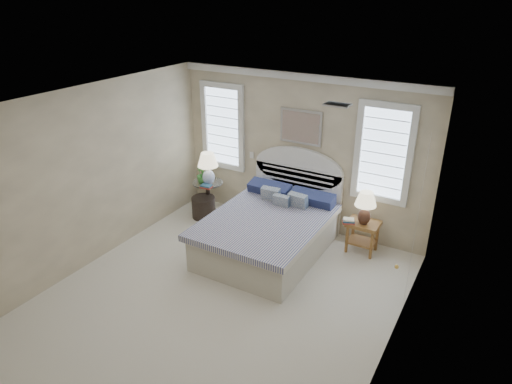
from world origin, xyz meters
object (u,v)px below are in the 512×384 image
at_px(bed, 271,229).
at_px(nightstand_right, 363,230).
at_px(side_table_left, 208,194).
at_px(lamp_left, 208,165).
at_px(floor_pot, 204,207).
at_px(lamp_right, 365,204).

relative_size(bed, nightstand_right, 4.29).
bearing_deg(nightstand_right, side_table_left, -178.06).
distance_m(nightstand_right, lamp_left, 2.95).
bearing_deg(side_table_left, nightstand_right, 1.94).
bearing_deg(floor_pot, lamp_right, 4.75).
distance_m(side_table_left, nightstand_right, 2.95).
bearing_deg(side_table_left, floor_pot, -83.43).
bearing_deg(side_table_left, lamp_right, 1.15).
bearing_deg(lamp_right, bed, -153.51).
distance_m(lamp_left, lamp_right, 2.89).
height_order(bed, floor_pot, bed).
relative_size(bed, side_table_left, 3.61).
height_order(side_table_left, lamp_left, lamp_left).
bearing_deg(bed, side_table_left, 160.26).
xyz_separation_m(side_table_left, nightstand_right, (2.95, 0.10, -0.00)).
xyz_separation_m(bed, side_table_left, (-1.65, 0.59, 0.00)).
distance_m(bed, lamp_right, 1.54).
bearing_deg(bed, nightstand_right, 28.03).
relative_size(bed, floor_pot, 5.25).
bearing_deg(lamp_left, nightstand_right, 3.17).
relative_size(side_table_left, lamp_left, 1.04).
bearing_deg(bed, floor_pot, 165.95).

